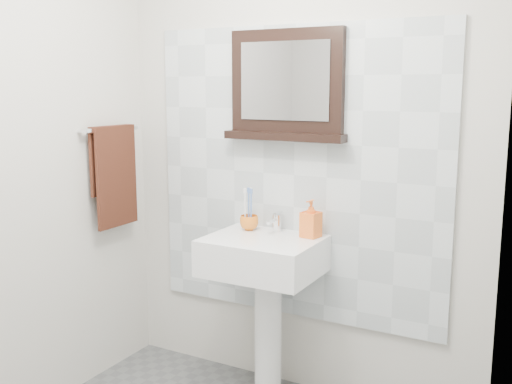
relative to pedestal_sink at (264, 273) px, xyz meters
The scene contains 10 objects.
back_wall 0.62m from the pedestal_sink, 74.27° to the left, with size 2.00×0.01×2.50m, color beige.
right_wall 1.49m from the pedestal_sink, 39.39° to the right, with size 0.01×2.20×2.50m, color beige.
splashback 0.52m from the pedestal_sink, 73.44° to the left, with size 1.60×0.02×1.50m, color silver.
pedestal_sink is the anchor object (origin of this frame).
toothbrush_cup 0.28m from the pedestal_sink, 144.50° to the left, with size 0.10×0.10×0.08m, color orange.
toothbrushes 0.36m from the pedestal_sink, 144.27° to the left, with size 0.05×0.04×0.21m.
soap_dispenser 0.36m from the pedestal_sink, 30.23° to the left, with size 0.08×0.09×0.19m, color #EF411C.
framed_mirror 0.93m from the pedestal_sink, 82.30° to the left, with size 0.64×0.11×0.55m.
towel_bar 1.13m from the pedestal_sink, behind, with size 0.07×0.40×0.03m.
hand_towel 1.01m from the pedestal_sink, behind, with size 0.06×0.30×0.55m.
Camera 1 is at (1.28, -1.67, 1.60)m, focal length 42.00 mm.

